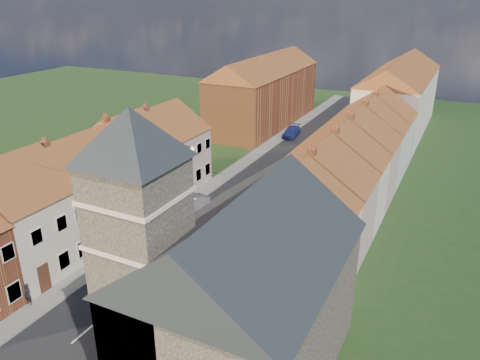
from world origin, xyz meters
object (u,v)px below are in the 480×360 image
at_px(church, 230,280).
at_px(car_mid, 188,205).
at_px(car_far, 292,132).
at_px(lamppost, 188,172).
at_px(pedestrian_right, 214,282).
at_px(car_near, 138,241).
at_px(pedestrian_left, 28,294).

bearing_deg(church, car_mid, 129.09).
bearing_deg(car_far, lamppost, -98.57).
bearing_deg(pedestrian_right, car_near, -10.24).
height_order(church, car_far, church).
distance_m(church, lamppost, 21.38).
height_order(church, pedestrian_left, church).
xyz_separation_m(car_near, car_far, (-0.00, 34.39, -0.05)).
bearing_deg(car_near, car_mid, 101.65).
relative_size(church, lamppost, 2.53).
height_order(church, car_near, church).
height_order(lamppost, car_mid, lamppost).
bearing_deg(car_near, car_far, 101.64).
height_order(lamppost, car_far, lamppost).
relative_size(church, car_mid, 3.32).
xyz_separation_m(car_near, car_mid, (-0.00, 7.34, 0.03)).
distance_m(car_near, car_far, 34.39).
xyz_separation_m(car_far, pedestrian_right, (8.30, -36.76, 0.20)).
distance_m(church, pedestrian_left, 15.32).
bearing_deg(lamppost, car_mid, -63.23).
bearing_deg(car_near, lamppost, 105.74).
bearing_deg(car_near, pedestrian_right, -4.28).
bearing_deg(lamppost, pedestrian_right, -50.79).
relative_size(car_near, pedestrian_left, 2.76).
bearing_deg(car_far, church, -80.75).
bearing_deg(car_mid, car_far, 103.85).
bearing_deg(car_mid, lamppost, 130.62).
bearing_deg(car_near, church, -21.25).
bearing_deg(pedestrian_left, lamppost, 82.18).
relative_size(church, car_far, 3.28).
height_order(car_near, car_mid, car_mid).
distance_m(car_mid, pedestrian_right, 12.78).
xyz_separation_m(car_mid, pedestrian_left, (-1.90, -16.34, 0.14)).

